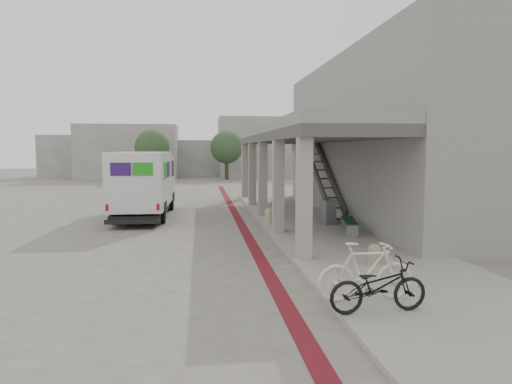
{
  "coord_description": "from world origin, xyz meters",
  "views": [
    {
      "loc": [
        -0.62,
        -15.21,
        3.02
      ],
      "look_at": [
        1.22,
        -0.26,
        1.6
      ],
      "focal_mm": 32.0,
      "sensor_mm": 36.0,
      "label": 1
    }
  ],
  "objects": [
    {
      "name": "bicycle_cream",
      "position": [
        2.5,
        -7.02,
        0.69
      ],
      "size": [
        1.92,
        0.59,
        1.15
      ],
      "primitive_type": "imported",
      "rotation": [
        0.0,
        0.0,
        1.6
      ],
      "color": "silver",
      "rests_on": "sidewalk"
    },
    {
      "name": "sidewalk",
      "position": [
        4.0,
        0.0,
        0.06
      ],
      "size": [
        4.4,
        28.0,
        0.12
      ],
      "primitive_type": "cube",
      "color": "gray",
      "rests_on": "ground"
    },
    {
      "name": "bike_lane_stripe",
      "position": [
        1.0,
        2.0,
        0.01
      ],
      "size": [
        0.35,
        40.0,
        0.01
      ],
      "primitive_type": "cube",
      "color": "maroon",
      "rests_on": "ground"
    },
    {
      "name": "utility_cabinet",
      "position": [
        4.3,
        1.83,
        0.59
      ],
      "size": [
        0.5,
        0.62,
        0.94
      ],
      "primitive_type": "cube",
      "rotation": [
        0.0,
        0.0,
        0.14
      ],
      "color": "slate",
      "rests_on": "sidewalk"
    },
    {
      "name": "bicycle_black",
      "position": [
        2.5,
        -7.64,
        0.6
      ],
      "size": [
        1.85,
        0.75,
        0.95
      ],
      "primitive_type": "imported",
      "rotation": [
        0.0,
        0.0,
        1.64
      ],
      "color": "black",
      "rests_on": "sidewalk"
    },
    {
      "name": "ground",
      "position": [
        0.0,
        0.0,
        0.0
      ],
      "size": [
        120.0,
        120.0,
        0.0
      ],
      "primitive_type": "plane",
      "color": "#635D55",
      "rests_on": "ground"
    },
    {
      "name": "fedex_truck",
      "position": [
        -3.07,
        5.35,
        1.54
      ],
      "size": [
        2.28,
        6.84,
        2.9
      ],
      "rotation": [
        0.0,
        0.0,
        -0.02
      ],
      "color": "black",
      "rests_on": "ground"
    },
    {
      "name": "bollard_near",
      "position": [
        3.72,
        -4.37,
        0.39
      ],
      "size": [
        0.35,
        0.35,
        0.53
      ],
      "color": "gray",
      "rests_on": "sidewalk"
    },
    {
      "name": "distant_backdrop",
      "position": [
        -2.84,
        35.89,
        2.7
      ],
      "size": [
        28.0,
        10.0,
        6.5
      ],
      "color": "gray",
      "rests_on": "ground"
    },
    {
      "name": "transit_building",
      "position": [
        6.83,
        4.5,
        3.4
      ],
      "size": [
        7.6,
        17.0,
        7.0
      ],
      "color": "gray",
      "rests_on": "ground"
    },
    {
      "name": "tree_right",
      "position": [
        10.0,
        29.0,
        3.18
      ],
      "size": [
        3.2,
        3.2,
        4.8
      ],
      "color": "#38281C",
      "rests_on": "ground"
    },
    {
      "name": "bollard_far",
      "position": [
        2.1,
        2.51,
        0.4
      ],
      "size": [
        0.37,
        0.37,
        0.56
      ],
      "color": "tan",
      "rests_on": "sidewalk"
    },
    {
      "name": "tree_left",
      "position": [
        -5.0,
        28.0,
        3.18
      ],
      "size": [
        3.2,
        3.2,
        4.8
      ],
      "color": "#38281C",
      "rests_on": "ground"
    },
    {
      "name": "bench",
      "position": [
        4.55,
        0.03,
        0.43
      ],
      "size": [
        0.78,
        1.92,
        0.44
      ],
      "rotation": [
        0.0,
        0.0,
        -0.21
      ],
      "color": "slate",
      "rests_on": "sidewalk"
    },
    {
      "name": "tree_mid",
      "position": [
        2.0,
        30.0,
        3.18
      ],
      "size": [
        3.2,
        3.2,
        4.8
      ],
      "color": "#38281C",
      "rests_on": "ground"
    }
  ]
}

